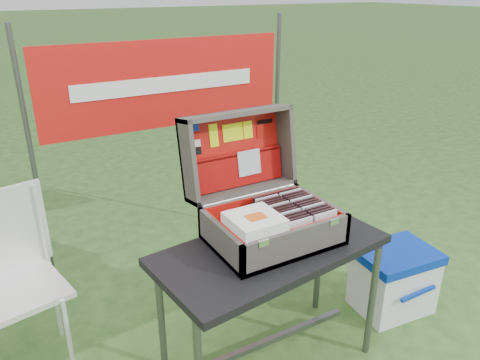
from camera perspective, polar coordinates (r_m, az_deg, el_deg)
ground at (r=2.76m, az=1.82°, el=-20.32°), size 80.00×80.00×0.00m
table at (r=2.50m, az=3.54°, el=-15.04°), size 1.19×0.69×0.71m
table_top at (r=2.31m, az=3.74°, el=-8.50°), size 1.19×0.69×0.04m
table_leg_fr at (r=2.65m, az=15.78°, el=-14.09°), size 0.04×0.04×0.67m
table_leg_bl at (r=2.49m, az=-9.61°, el=-16.06°), size 0.04×0.04×0.67m
table_leg_br at (r=2.91m, az=9.56°, el=-9.79°), size 0.04×0.04×0.67m
table_brace at (r=2.65m, az=3.42°, el=-19.03°), size 0.98×0.03×0.03m
suitcase at (r=2.26m, az=3.34°, el=-0.40°), size 0.61×0.59×0.57m
suitcase_base_bottom at (r=2.34m, az=3.99°, el=-7.12°), size 0.61×0.43×0.02m
suitcase_base_wall_front at (r=2.16m, az=7.07°, el=-7.84°), size 0.61×0.02×0.16m
suitcase_base_wall_back at (r=2.46m, az=1.39°, el=-3.67°), size 0.61×0.02×0.16m
suitcase_base_wall_left at (r=2.18m, az=-2.41°, el=-7.45°), size 0.02×0.43×0.16m
suitcase_base_wall_right at (r=2.46m, az=9.70°, el=-3.95°), size 0.02×0.43×0.16m
suitcase_liner_floor at (r=2.33m, az=4.00°, el=-6.80°), size 0.56×0.39×0.01m
suitcase_latch_left at (r=2.02m, az=2.88°, el=-7.70°), size 0.05×0.01×0.03m
suitcase_latch_right at (r=2.23m, az=11.38°, el=-5.03°), size 0.05×0.01×0.03m
suitcase_hinge at (r=2.43m, az=1.27°, el=-1.85°), size 0.55×0.02×0.02m
suitcase_lid_back at (r=2.51m, az=-0.89°, el=3.57°), size 0.61×0.10×0.43m
suitcase_lid_rim_far at (r=2.42m, az=-0.53°, el=8.12°), size 0.61×0.16×0.05m
suitcase_lid_rim_near at (r=2.50m, az=0.30°, el=-1.22°), size 0.61×0.16×0.05m
suitcase_lid_rim_left at (r=2.33m, az=-6.34°, el=2.17°), size 0.02×0.23×0.45m
suitcase_lid_rim_right at (r=2.60m, az=5.48°, el=4.42°), size 0.02×0.23×0.45m
suitcase_lid_liner at (r=2.50m, az=-0.72°, el=3.53°), size 0.55×0.07×0.38m
suitcase_liner_wall_front at (r=2.17m, az=6.85°, el=-7.39°), size 0.56×0.01×0.14m
suitcase_liner_wall_back at (r=2.44m, az=1.58°, el=-3.56°), size 0.56×0.01×0.14m
suitcase_liner_wall_left at (r=2.18m, az=-2.07°, el=-7.09°), size 0.01×0.39×0.14m
suitcase_liner_wall_right at (r=2.45m, az=9.44°, el=-3.79°), size 0.01×0.39×0.14m
suitcase_lid_pocket at (r=2.50m, az=-0.31°, el=1.21°), size 0.54×0.06×0.18m
suitcase_pocket_edge at (r=2.48m, az=-0.41°, el=3.13°), size 0.53×0.02×0.02m
suitcase_pocket_cd at (r=2.51m, az=1.12°, el=2.14°), size 0.14×0.03×0.14m
lid_sticker_cc_a at (r=2.38m, az=-5.70°, el=6.34°), size 0.06×0.01×0.04m
lid_sticker_cc_b at (r=2.38m, az=-5.59°, el=5.39°), size 0.06×0.01×0.04m
lid_sticker_cc_c at (r=2.39m, az=-5.49°, el=4.45°), size 0.06×0.01×0.04m
lid_sticker_cc_d at (r=2.39m, az=-5.38°, el=3.51°), size 0.06×0.01×0.04m
lid_card_neon_tall at (r=2.43m, az=-3.22°, el=5.44°), size 0.05×0.02×0.12m
lid_card_neon_main at (r=2.48m, az=-0.87°, el=5.84°), size 0.12×0.02×0.09m
lid_card_neon_small at (r=2.52m, az=0.97°, el=6.14°), size 0.05×0.02×0.09m
lid_sticker_band at (r=2.58m, az=3.05°, el=6.48°), size 0.11×0.02×0.11m
lid_sticker_band_bar at (r=2.57m, az=3.00°, el=7.14°), size 0.10×0.01×0.02m
cd_left_0 at (r=2.20m, az=7.32°, el=-6.58°), size 0.13×0.01×0.15m
cd_left_1 at (r=2.21m, az=6.95°, el=-6.32°), size 0.13×0.01×0.15m
cd_left_2 at (r=2.23m, az=6.59°, el=-6.07°), size 0.13×0.01×0.15m
cd_left_3 at (r=2.25m, az=6.23°, el=-5.82°), size 0.13×0.01×0.15m
cd_left_4 at (r=2.26m, az=5.88°, el=-5.57°), size 0.13×0.01×0.15m
cd_left_5 at (r=2.28m, az=5.53°, el=-5.33°), size 0.13×0.01×0.15m
cd_left_6 at (r=2.30m, az=5.19°, el=-5.09°), size 0.13×0.01×0.15m
cd_left_7 at (r=2.31m, az=4.85°, el=-4.85°), size 0.13×0.01×0.15m
cd_left_8 at (r=2.33m, az=4.52°, el=-4.62°), size 0.13×0.01×0.15m
cd_left_9 at (r=2.35m, az=4.20°, el=-4.39°), size 0.13×0.01×0.15m
cd_left_10 at (r=2.37m, az=3.87°, el=-4.16°), size 0.13×0.01×0.15m
cd_left_11 at (r=2.38m, az=3.56°, el=-3.94°), size 0.13×0.01×0.15m
cd_left_12 at (r=2.40m, az=3.25°, el=-3.72°), size 0.13×0.01×0.15m
cd_left_13 at (r=2.42m, az=2.94°, el=-3.50°), size 0.13×0.01×0.15m
cd_right_0 at (r=2.28m, az=10.29°, el=-5.63°), size 0.13×0.01×0.15m
cd_right_1 at (r=2.29m, az=9.91°, el=-5.39°), size 0.13×0.01×0.15m
cd_right_2 at (r=2.31m, az=9.54°, el=-5.15°), size 0.13×0.01×0.15m
cd_right_3 at (r=2.33m, az=9.17°, el=-4.92°), size 0.13×0.01×0.15m
cd_right_4 at (r=2.34m, az=8.81°, el=-4.69°), size 0.13×0.01×0.15m
cd_right_5 at (r=2.36m, az=8.45°, el=-4.46°), size 0.13×0.01×0.15m
cd_right_6 at (r=2.37m, az=8.10°, el=-4.24°), size 0.13×0.01×0.15m
cd_right_7 at (r=2.39m, az=7.75°, el=-4.02°), size 0.13×0.01×0.15m
cd_right_8 at (r=2.41m, az=7.41°, el=-3.80°), size 0.13×0.01×0.15m
cd_right_9 at (r=2.43m, az=7.07°, el=-3.58°), size 0.13×0.01×0.15m
cd_right_10 at (r=2.44m, az=6.74°, el=-3.37°), size 0.13×0.01×0.15m
cd_right_11 at (r=2.46m, az=6.41°, el=-3.16°), size 0.13×0.01×0.15m
cd_right_12 at (r=2.48m, az=6.09°, el=-2.95°), size 0.13×0.01×0.15m
cd_right_13 at (r=2.49m, az=5.77°, el=-2.75°), size 0.13×0.01×0.15m
songbook_0 at (r=2.13m, az=1.78°, el=-5.56°), size 0.23×0.23×0.00m
songbook_1 at (r=2.13m, az=1.79°, el=-5.44°), size 0.23×0.23×0.00m
songbook_2 at (r=2.13m, az=1.79°, el=-5.32°), size 0.23×0.23×0.00m
songbook_3 at (r=2.12m, az=1.79°, el=-5.20°), size 0.23×0.23×0.00m
songbook_4 at (r=2.12m, az=1.79°, el=-5.09°), size 0.23×0.23×0.00m
songbook_5 at (r=2.12m, az=1.79°, el=-4.97°), size 0.23×0.23×0.00m
songbook_6 at (r=2.12m, az=1.79°, el=-4.85°), size 0.23×0.23×0.00m
songbook_7 at (r=2.12m, az=1.79°, el=-4.73°), size 0.23×0.23×0.00m
songbook_8 at (r=2.11m, az=1.80°, el=-4.61°), size 0.23×0.23×0.00m
songbook_9 at (r=2.11m, az=1.80°, el=-4.49°), size 0.23×0.23×0.00m
songbook_graphic at (r=2.10m, az=1.94°, el=-4.50°), size 0.09×0.07×0.00m
cooler at (r=3.09m, az=18.20°, el=-11.46°), size 0.49×0.40×0.41m
cooler_body at (r=3.10m, az=18.14°, el=-11.89°), size 0.47×0.37×0.35m
cooler_lid at (r=3.00m, az=18.62°, el=-8.66°), size 0.49×0.40×0.06m
cooler_handle at (r=2.98m, az=20.91°, el=-12.80°), size 0.28×0.02×0.02m
chair at (r=2.61m, az=-25.59°, el=-12.36°), size 0.52×0.55×0.95m
chair_seat at (r=2.61m, az=-25.63°, el=-12.17°), size 0.51×0.51×0.03m
chair_backrest at (r=2.67m, az=-26.95°, el=-5.61°), size 0.43×0.12×0.45m
chair_leg_fr at (r=2.61m, az=-20.08°, el=-17.87°), size 0.02×0.02×0.49m
chair_leg_br at (r=2.90m, az=-21.53°, el=-13.49°), size 0.02×0.02×0.49m
chair_upright_right at (r=2.68m, az=-23.04°, el=-5.04°), size 0.02×0.02×0.45m
cardboard_box at (r=3.30m, az=5.76°, el=-8.20°), size 0.37×0.11×0.39m
banner_post_left at (r=2.99m, az=-23.69°, el=0.61°), size 0.03×0.03×1.70m
banner_post_right at (r=3.55m, az=4.39°, el=5.82°), size 0.03×0.03×1.70m
banner at (r=3.05m, az=-8.88°, el=11.50°), size 1.60×0.02×0.55m
banner_text at (r=3.04m, az=-8.80°, el=11.46°), size 1.20×0.00×0.10m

